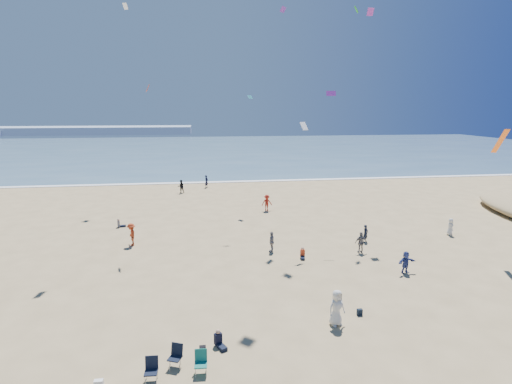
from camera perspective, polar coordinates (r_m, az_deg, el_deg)
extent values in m
plane|color=tan|center=(18.18, -3.03, -25.08)|extent=(220.00, 220.00, 0.00)
cube|color=#476B84|center=(110.04, -7.38, 6.05)|extent=(220.00, 100.00, 0.06)
cube|color=white|center=(60.49, -6.76, 1.39)|extent=(220.00, 1.20, 0.08)
cube|color=#7A8EA8|center=(193.88, -25.91, 7.90)|extent=(110.00, 20.00, 3.20)
imported|color=#A93618|center=(34.02, -17.37, -5.82)|extent=(0.98, 1.33, 1.84)
imported|color=black|center=(34.57, 15.39, -5.74)|extent=(0.64, 0.59, 1.47)
imported|color=#9F2216|center=(43.35, 1.56, -1.55)|extent=(1.20, 0.76, 1.78)
imported|color=black|center=(53.43, -10.66, 0.79)|extent=(0.99, 0.85, 1.74)
imported|color=silver|center=(39.02, 26.00, -4.49)|extent=(0.60, 0.81, 1.51)
imported|color=black|center=(56.53, -7.08, 1.51)|extent=(0.69, 0.76, 1.75)
imported|color=slate|center=(31.98, 14.77, -6.98)|extent=(0.98, 0.45, 1.64)
imported|color=navy|center=(29.13, 20.60, -9.38)|extent=(1.47, 0.78, 1.51)
imported|color=gray|center=(31.15, 2.26, -7.11)|extent=(0.73, 1.03, 1.62)
imported|color=silver|center=(21.62, 11.44, -15.89)|extent=(1.06, 0.85, 1.89)
cube|color=black|center=(19.59, -7.63, -21.48)|extent=(0.30, 0.22, 0.38)
cube|color=black|center=(23.13, 14.59, -16.26)|extent=(0.28, 0.18, 0.34)
cube|color=purple|center=(40.21, 16.02, 23.50)|extent=(0.58, 0.33, 0.63)
cube|color=#701E8E|center=(34.56, 10.68, 13.68)|extent=(0.83, 0.44, 0.42)
cube|color=#228DD0|center=(44.66, -0.85, 13.42)|extent=(0.59, 0.73, 0.35)
cube|color=white|center=(32.06, 6.86, 9.34)|extent=(0.72, 0.67, 0.62)
cube|color=green|center=(39.28, 14.13, 23.96)|extent=(0.42, 0.54, 0.55)
cube|color=red|center=(33.52, -15.21, 14.13)|extent=(0.42, 0.79, 0.56)
cube|color=white|center=(53.41, -18.16, 23.90)|extent=(0.65, 0.57, 0.67)
cube|color=#6E289B|center=(38.57, 3.89, 24.58)|extent=(0.72, 0.84, 0.44)
cube|color=orange|center=(33.44, 31.51, 6.18)|extent=(0.35, 2.64, 1.87)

